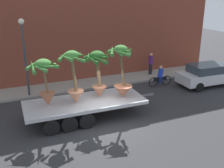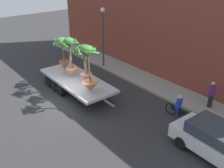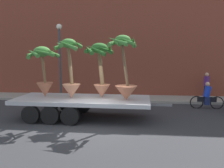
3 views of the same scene
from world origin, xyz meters
name	(u,v)px [view 3 (image 3 of 3)]	position (x,y,z in m)	size (l,w,h in m)	color
ground_plane	(94,126)	(0.00, 0.00, 0.00)	(60.00, 60.00, 0.00)	#2D2D30
sidewalk	(111,98)	(0.00, 6.10, 0.07)	(24.00, 2.20, 0.15)	gray
building_facade	(113,33)	(0.00, 7.80, 4.58)	(24.00, 1.20, 9.15)	brown
flatbed_trailer	(77,102)	(-1.03, 1.13, 0.78)	(7.37, 2.63, 0.98)	#B7BABF
potted_palm_rear	(70,70)	(-1.32, 1.07, 2.31)	(1.40, 1.42, 2.77)	tan
potted_palm_middle	(125,72)	(1.24, 0.83, 2.27)	(1.36, 1.43, 2.90)	#B26647
potted_palm_front	(43,69)	(-2.73, 1.29, 2.33)	(1.59, 1.63, 2.44)	#B26647
potted_palm_extra	(100,66)	(0.06, 1.35, 2.48)	(1.49, 1.49, 2.59)	#C17251
cyclist	(207,97)	(5.70, 3.88, 0.67)	(1.84, 0.35, 1.54)	black
pedestrian_near_gate	(206,85)	(6.29, 6.22, 1.04)	(0.36, 0.36, 1.71)	black
street_lamp	(60,51)	(-3.24, 5.30, 3.23)	(0.36, 0.36, 4.83)	#383D42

